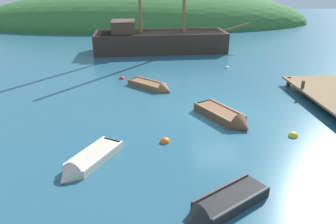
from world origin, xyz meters
name	(u,v)px	position (x,y,z in m)	size (l,w,h in m)	color
ground_plane	(217,114)	(0.00, 0.00, 0.00)	(120.00, 120.00, 0.00)	#285B70
shore_hill	(145,24)	(-3.96, 35.96, 0.00)	(52.50, 20.88, 10.43)	#387033
sailing_ship	(159,44)	(-2.50, 15.70, 0.74)	(15.44, 4.72, 13.01)	#38281E
rowboat_outer_left	(86,164)	(-6.09, -4.47, 0.08)	(2.44, 3.24, 0.96)	beige
rowboat_portside	(220,207)	(-1.48, -7.24, 0.11)	(3.24, 2.51, 0.92)	black
rowboat_far	(226,118)	(0.27, -0.75, 0.14)	(2.68, 3.65, 1.10)	brown
rowboat_near_dock	(153,87)	(-3.33, 4.46, 0.10)	(3.12, 3.04, 0.95)	brown
buoy_red	(122,79)	(-5.53, 6.67, 0.00)	(0.37, 0.37, 0.37)	red
buoy_yellow	(293,136)	(2.94, -2.65, 0.00)	(0.43, 0.43, 0.43)	yellow
buoy_white	(227,68)	(2.75, 9.05, 0.00)	(0.32, 0.32, 0.32)	white
buoy_orange	(165,142)	(-2.95, -2.80, 0.00)	(0.43, 0.43, 0.43)	orange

